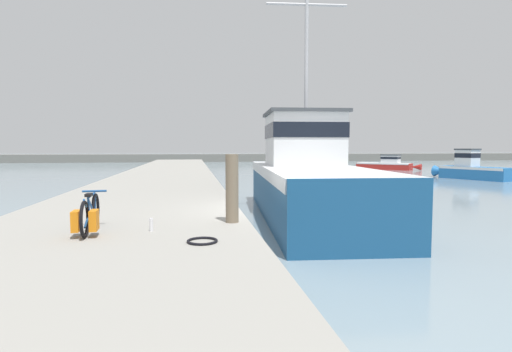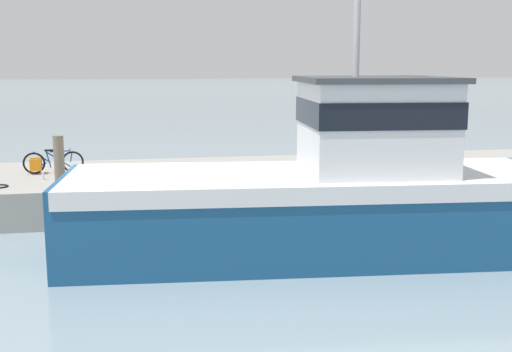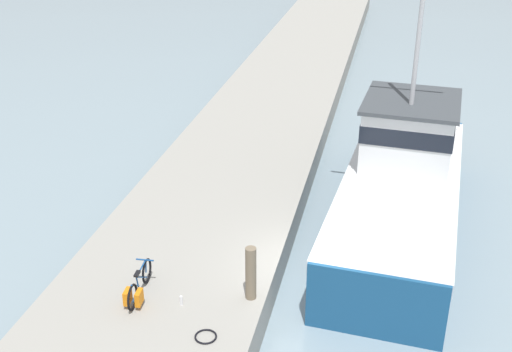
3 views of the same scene
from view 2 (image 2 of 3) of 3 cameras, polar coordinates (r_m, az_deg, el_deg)
ground_plane at (r=15.80m, az=-11.53°, el=-5.44°), size 320.00×320.00×0.00m
dock_pier at (r=19.22m, az=-11.45°, el=-1.16°), size 5.32×80.00×0.99m
fishing_boat_main at (r=14.14m, az=7.48°, el=-1.30°), size 4.23×12.78×9.00m
bicycle_touring at (r=19.54m, az=-18.04°, el=1.15°), size 0.49×1.71×0.70m
mooring_post at (r=16.86m, az=-17.09°, el=1.13°), size 0.26×0.26×1.38m
water_bottle_on_curb at (r=18.53m, az=-18.40°, el=0.03°), size 0.07×0.07×0.24m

